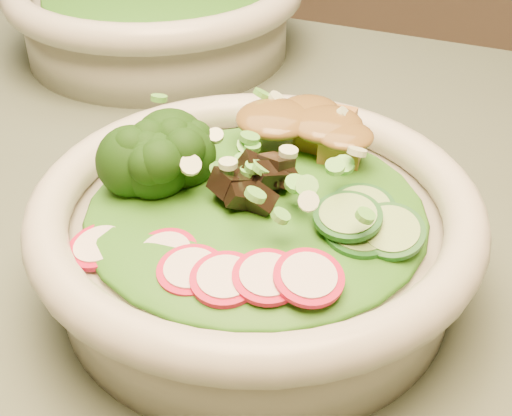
% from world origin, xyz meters
% --- Properties ---
extents(dining_table, '(1.20, 0.80, 0.75)m').
position_xyz_m(dining_table, '(0.00, 0.00, 0.64)').
color(dining_table, black).
rests_on(dining_table, ground).
extents(salad_bowl, '(0.27, 0.27, 0.07)m').
position_xyz_m(salad_bowl, '(0.16, -0.05, 0.79)').
color(salad_bowl, beige).
rests_on(salad_bowl, dining_table).
extents(side_bowl, '(0.30, 0.30, 0.08)m').
position_xyz_m(side_bowl, '(-0.09, 0.25, 0.79)').
color(side_bowl, beige).
rests_on(side_bowl, dining_table).
extents(lettuce_bed, '(0.20, 0.20, 0.02)m').
position_xyz_m(lettuce_bed, '(0.16, -0.05, 0.81)').
color(lettuce_bed, '#225E13').
rests_on(lettuce_bed, salad_bowl).
extents(broccoli_florets, '(0.09, 0.08, 0.04)m').
position_xyz_m(broccoli_florets, '(0.09, -0.06, 0.83)').
color(broccoli_florets, black).
rests_on(broccoli_florets, salad_bowl).
extents(radish_slices, '(0.11, 0.05, 0.02)m').
position_xyz_m(radish_slices, '(0.16, -0.12, 0.81)').
color(radish_slices, '#B80E32').
rests_on(radish_slices, salad_bowl).
extents(cucumber_slices, '(0.08, 0.08, 0.04)m').
position_xyz_m(cucumber_slices, '(0.22, -0.05, 0.82)').
color(cucumber_slices, '#8DB263').
rests_on(cucumber_slices, salad_bowl).
extents(mushroom_heap, '(0.08, 0.08, 0.04)m').
position_xyz_m(mushroom_heap, '(0.16, -0.04, 0.82)').
color(mushroom_heap, black).
rests_on(mushroom_heap, salad_bowl).
extents(tofu_cubes, '(0.10, 0.07, 0.04)m').
position_xyz_m(tofu_cubes, '(0.16, 0.01, 0.82)').
color(tofu_cubes, '#A87438').
rests_on(tofu_cubes, salad_bowl).
extents(peanut_sauce, '(0.07, 0.06, 0.02)m').
position_xyz_m(peanut_sauce, '(0.16, 0.01, 0.84)').
color(peanut_sauce, brown).
rests_on(peanut_sauce, tofu_cubes).
extents(scallion_garnish, '(0.19, 0.19, 0.02)m').
position_xyz_m(scallion_garnish, '(0.16, -0.05, 0.83)').
color(scallion_garnish, '#59B640').
rests_on(scallion_garnish, salad_bowl).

